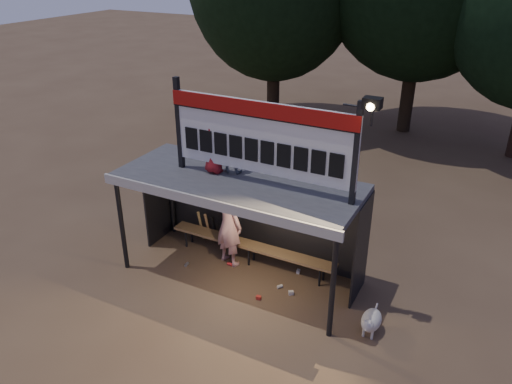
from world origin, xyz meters
TOP-DOWN VIEW (x-y plane):
  - ground at (0.00, 0.00)m, footprint 80.00×80.00m
  - player at (-0.45, 0.34)m, footprint 0.82×0.65m
  - child_a at (-0.32, 0.27)m, footprint 0.55×0.46m
  - child_b at (-0.60, 0.08)m, footprint 0.54×0.39m
  - dugout_shelter at (0.00, 0.24)m, footprint 5.10×2.08m
  - scoreboard_assembly at (0.56, -0.01)m, footprint 4.10×0.27m
  - bench at (0.00, 0.55)m, footprint 4.00×0.35m
  - dog at (3.05, -0.50)m, footprint 0.36×0.81m
  - bats at (-1.32, 0.82)m, footprint 0.48×0.33m
  - litter at (0.45, -0.01)m, footprint 2.62×1.32m

SIDE VIEW (x-z plane):
  - ground at x=0.00m, z-range 0.00..0.00m
  - litter at x=0.45m, z-range 0.00..0.08m
  - dog at x=3.05m, z-range 0.03..0.53m
  - bats at x=-1.32m, z-range 0.01..0.85m
  - bench at x=0.00m, z-range 0.19..0.67m
  - player at x=-0.45m, z-range 0.00..1.97m
  - dugout_shelter at x=0.00m, z-range 0.69..3.01m
  - child_a at x=-0.32m, z-range 2.32..3.34m
  - child_b at x=-0.60m, z-range 2.32..3.36m
  - scoreboard_assembly at x=0.56m, z-range 2.33..4.32m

